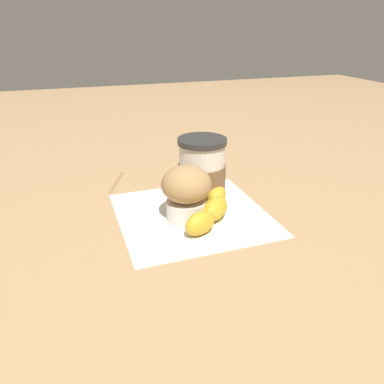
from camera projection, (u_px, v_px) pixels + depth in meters
The scene contains 6 objects.
ground_plane at pixel (192, 214), 0.66m from camera, with size 3.00×3.00×0.00m, color tan.
paper_napkin at pixel (192, 214), 0.66m from camera, with size 0.25×0.25×0.00m, color white.
coffee_cup at pixel (202, 171), 0.69m from camera, with size 0.09×0.09×0.12m.
muffin at pixel (186, 191), 0.62m from camera, with size 0.08×0.08×0.09m.
banana at pixel (210, 201), 0.66m from camera, with size 0.20×0.13×0.04m.
wooden_stirrer at pixel (116, 182), 0.79m from camera, with size 0.11×0.01×0.00m, color #9E7547.
Camera 1 is at (0.55, -0.19, 0.31)m, focal length 35.00 mm.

